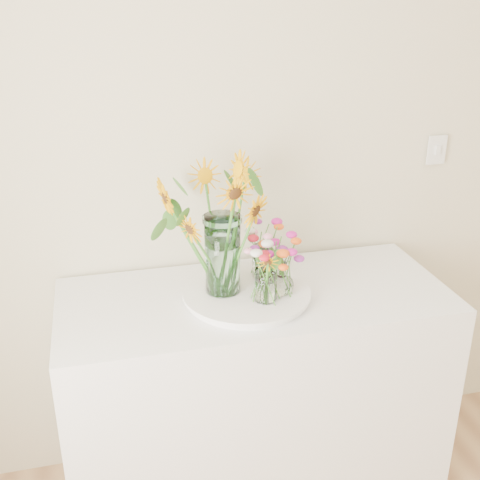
{
  "coord_description": "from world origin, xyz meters",
  "views": [
    {
      "loc": [
        -0.99,
        0.09,
        1.92
      ],
      "look_at": [
        -0.54,
        1.9,
        1.13
      ],
      "focal_mm": 45.0,
      "sensor_mm": 36.0,
      "label": 1
    }
  ],
  "objects_px": {
    "counter": "(254,397)",
    "tray": "(247,296)",
    "small_vase_c": "(262,262)",
    "small_vase_b": "(282,278)",
    "mason_jar": "(223,255)",
    "small_vase_a": "(266,284)"
  },
  "relations": [
    {
      "from": "small_vase_a",
      "to": "small_vase_c",
      "type": "distance_m",
      "value": 0.19
    },
    {
      "from": "counter",
      "to": "tray",
      "type": "xyz_separation_m",
      "value": [
        -0.04,
        -0.03,
        0.46
      ]
    },
    {
      "from": "tray",
      "to": "small_vase_a",
      "type": "bearing_deg",
      "value": -58.82
    },
    {
      "from": "counter",
      "to": "tray",
      "type": "distance_m",
      "value": 0.46
    },
    {
      "from": "small_vase_a",
      "to": "small_vase_c",
      "type": "height_order",
      "value": "small_vase_a"
    },
    {
      "from": "small_vase_b",
      "to": "small_vase_c",
      "type": "relative_size",
      "value": 0.99
    },
    {
      "from": "small_vase_b",
      "to": "small_vase_c",
      "type": "distance_m",
      "value": 0.15
    },
    {
      "from": "counter",
      "to": "small_vase_c",
      "type": "height_order",
      "value": "small_vase_c"
    },
    {
      "from": "counter",
      "to": "small_vase_c",
      "type": "xyz_separation_m",
      "value": [
        0.05,
        0.08,
        0.54
      ]
    },
    {
      "from": "small_vase_a",
      "to": "small_vase_b",
      "type": "relative_size",
      "value": 1.05
    },
    {
      "from": "counter",
      "to": "mason_jar",
      "type": "height_order",
      "value": "mason_jar"
    },
    {
      "from": "tray",
      "to": "small_vase_a",
      "type": "distance_m",
      "value": 0.12
    },
    {
      "from": "mason_jar",
      "to": "small_vase_a",
      "type": "distance_m",
      "value": 0.18
    },
    {
      "from": "counter",
      "to": "mason_jar",
      "type": "bearing_deg",
      "value": 179.73
    },
    {
      "from": "counter",
      "to": "small_vase_c",
      "type": "distance_m",
      "value": 0.55
    },
    {
      "from": "tray",
      "to": "small_vase_c",
      "type": "bearing_deg",
      "value": 50.59
    },
    {
      "from": "mason_jar",
      "to": "small_vase_c",
      "type": "bearing_deg",
      "value": 25.2
    },
    {
      "from": "small_vase_a",
      "to": "small_vase_b",
      "type": "height_order",
      "value": "small_vase_a"
    },
    {
      "from": "counter",
      "to": "tray",
      "type": "height_order",
      "value": "tray"
    },
    {
      "from": "tray",
      "to": "mason_jar",
      "type": "height_order",
      "value": "mason_jar"
    },
    {
      "from": "small_vase_b",
      "to": "small_vase_c",
      "type": "xyz_separation_m",
      "value": [
        -0.03,
        0.14,
        0.0
      ]
    },
    {
      "from": "small_vase_c",
      "to": "mason_jar",
      "type": "bearing_deg",
      "value": -154.8
    }
  ]
}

